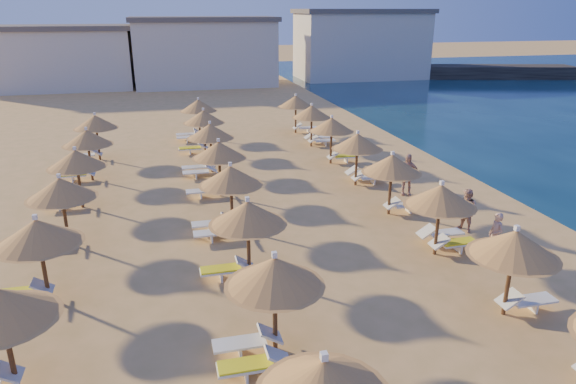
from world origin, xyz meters
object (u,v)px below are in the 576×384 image
object	(u,v)px
parasol_row_west	(238,194)
beachgoer_b	(467,211)
parasol_row_east	(414,179)
jetty	(449,72)
beachgoer_c	(407,174)
beachgoer_a	(496,235)

from	to	relation	value
parasol_row_west	beachgoer_b	world-z (taller)	parasol_row_west
parasol_row_east	jetty	bearing A→B (deg)	58.05
jetty	beachgoer_c	size ratio (longest dim) A/B	15.53
beachgoer_c	parasol_row_east	bearing A→B (deg)	-88.09
parasol_row_west	beachgoer_a	distance (m)	8.86
parasol_row_west	beachgoer_c	xyz separation A→B (m)	(8.28, 3.95, -1.15)
jetty	parasol_row_east	distance (m)	49.43
jetty	beachgoer_a	distance (m)	50.69
parasol_row_east	parasol_row_west	bearing A→B (deg)	180.00
parasol_row_west	parasol_row_east	bearing A→B (deg)	0.00
parasol_row_west	beachgoer_b	xyz separation A→B (m)	(8.61, -0.42, -1.28)
beachgoer_a	parasol_row_east	bearing A→B (deg)	-146.79
beachgoer_a	beachgoer_b	xyz separation A→B (m)	(0.23, 2.14, 0.04)
parasol_row_west	jetty	bearing A→B (deg)	52.07
beachgoer_a	beachgoer_b	distance (m)	2.16
jetty	beachgoer_b	distance (m)	48.70
parasol_row_east	parasol_row_west	world-z (taller)	same
jetty	beachgoer_a	world-z (taller)	beachgoer_a
parasol_row_west	beachgoer_b	distance (m)	8.72
parasol_row_west	beachgoer_b	bearing A→B (deg)	-2.80
parasol_row_east	beachgoer_a	distance (m)	3.43
jetty	parasol_row_east	xyz separation A→B (m)	(-26.15, -41.92, 1.37)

